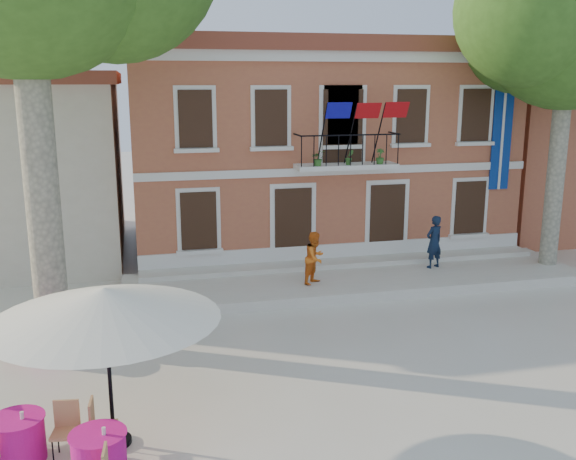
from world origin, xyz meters
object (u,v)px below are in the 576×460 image
(pedestrian_navy, at_px, (434,242))
(cafe_table_0, at_px, (18,437))
(cafe_table_1, at_px, (99,454))
(cafe_table_3, at_px, (49,340))
(plane_tree_east, at_px, (570,21))
(pedestrian_orange, at_px, (315,258))
(patio_umbrella, at_px, (105,304))

(pedestrian_navy, relative_size, cafe_table_0, 0.91)
(cafe_table_1, distance_m, cafe_table_3, 5.09)
(cafe_table_3, bearing_deg, plane_tree_east, 12.34)
(pedestrian_navy, bearing_deg, cafe_table_3, -0.66)
(pedestrian_orange, xyz_separation_m, cafe_table_3, (-7.04, -3.01, -0.66))
(plane_tree_east, distance_m, cafe_table_1, 17.62)
(patio_umbrella, relative_size, cafe_table_0, 2.04)
(pedestrian_orange, bearing_deg, cafe_table_3, 161.52)
(patio_umbrella, xyz_separation_m, cafe_table_0, (-1.49, -0.16, -2.10))
(plane_tree_east, relative_size, cafe_table_0, 5.72)
(cafe_table_1, xyz_separation_m, cafe_table_3, (-1.30, 4.92, 0.00))
(plane_tree_east, distance_m, pedestrian_navy, 7.75)
(pedestrian_navy, bearing_deg, pedestrian_orange, -9.39)
(patio_umbrella, distance_m, pedestrian_orange, 9.03)
(cafe_table_0, bearing_deg, plane_tree_east, 26.22)
(patio_umbrella, xyz_separation_m, cafe_table_1, (-0.18, -0.97, -2.11))
(cafe_table_1, bearing_deg, patio_umbrella, 79.42)
(patio_umbrella, bearing_deg, plane_tree_east, 28.13)
(cafe_table_0, bearing_deg, cafe_table_3, 89.83)
(plane_tree_east, xyz_separation_m, patio_umbrella, (-13.53, -7.23, -5.31))
(plane_tree_east, bearing_deg, pedestrian_navy, 173.71)
(patio_umbrella, relative_size, pedestrian_navy, 2.25)
(pedestrian_orange, height_order, cafe_table_0, pedestrian_orange)
(plane_tree_east, xyz_separation_m, cafe_table_1, (-13.71, -8.20, -7.43))
(plane_tree_east, bearing_deg, cafe_table_1, -149.11)
(patio_umbrella, bearing_deg, cafe_table_0, -173.73)
(patio_umbrella, height_order, pedestrian_orange, patio_umbrella)
(pedestrian_navy, distance_m, pedestrian_orange, 4.17)
(cafe_table_1, relative_size, cafe_table_3, 0.99)
(plane_tree_east, xyz_separation_m, cafe_table_0, (-15.02, -7.40, -7.42))
(cafe_table_3, bearing_deg, patio_umbrella, -69.49)
(pedestrian_orange, xyz_separation_m, cafe_table_0, (-7.06, -7.12, -0.65))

